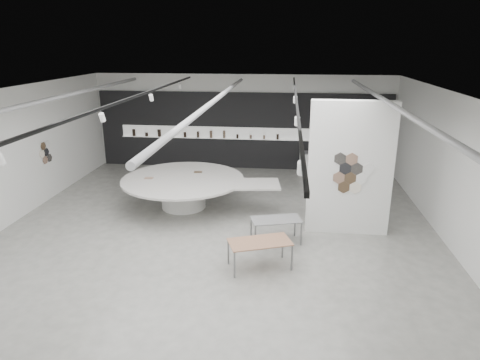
# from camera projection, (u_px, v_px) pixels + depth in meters

# --- Properties ---
(room) EXTENTS (12.02, 14.02, 3.82)m
(room) POSITION_uv_depth(u_px,v_px,m) (209.00, 165.00, 10.67)
(room) COLOR #97968F
(room) RESTS_ON ground
(back_wall_display) EXTENTS (11.80, 0.27, 3.10)m
(back_wall_display) POSITION_uv_depth(u_px,v_px,m) (240.00, 131.00, 17.39)
(back_wall_display) COLOR black
(back_wall_display) RESTS_ON ground
(partition_column) EXTENTS (2.20, 0.38, 3.60)m
(partition_column) POSITION_uv_depth(u_px,v_px,m) (350.00, 169.00, 11.32)
(partition_column) COLOR white
(partition_column) RESTS_ON ground
(display_island) EXTENTS (5.18, 4.24, 0.97)m
(display_island) POSITION_uv_depth(u_px,v_px,m) (186.00, 188.00, 13.39)
(display_island) COLOR white
(display_island) RESTS_ON ground
(sample_table_wood) EXTENTS (1.57, 1.15, 0.66)m
(sample_table_wood) POSITION_uv_depth(u_px,v_px,m) (260.00, 243.00, 9.77)
(sample_table_wood) COLOR #9F6E52
(sample_table_wood) RESTS_ON ground
(sample_table_stone) EXTENTS (1.39, 0.95, 0.65)m
(sample_table_stone) POSITION_uv_depth(u_px,v_px,m) (276.00, 221.00, 11.03)
(sample_table_stone) COLOR gray
(sample_table_stone) RESTS_ON ground
(kitchen_counter) EXTENTS (1.55, 0.71, 1.19)m
(kitchen_counter) POSITION_uv_depth(u_px,v_px,m) (318.00, 163.00, 16.99)
(kitchen_counter) COLOR white
(kitchen_counter) RESTS_ON ground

